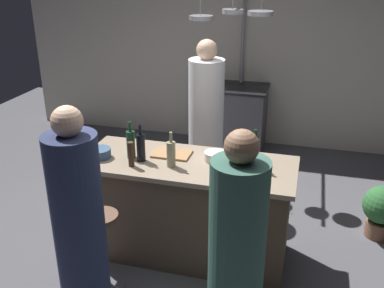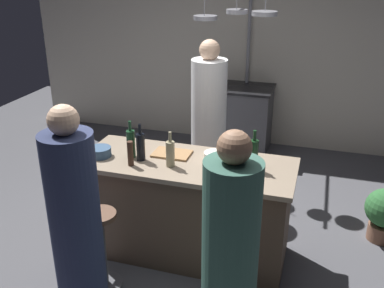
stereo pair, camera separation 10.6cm
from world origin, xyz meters
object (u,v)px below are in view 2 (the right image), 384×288
object	(u,v)px
chef	(208,128)
wine_glass_by_chef	(232,154)
potted_plant	(384,212)
pepper_mill	(130,153)
mixing_bowl_blue	(100,152)
wine_bottle_green	(131,143)
mixing_bowl_ceramic	(214,157)
wine_bottle_red	(254,154)
wine_bottle_dark	(141,146)
stove_range	(242,119)
wine_glass_near_left_guest	(237,159)
guest_right	(230,264)
cutting_board	(172,154)
guest_left	(76,229)
wine_glass_near_right_guest	(247,167)
wine_bottle_white	(170,153)
bar_stool_left	(102,246)
bar_stool_right	(239,273)

from	to	relation	value
chef	wine_glass_by_chef	xyz separation A→B (m)	(0.47, -1.02, 0.20)
potted_plant	pepper_mill	bearing A→B (deg)	-156.41
mixing_bowl_blue	potted_plant	bearing A→B (deg)	18.89
potted_plant	mixing_bowl_blue	xyz separation A→B (m)	(-2.43, -0.83, 0.64)
wine_bottle_green	mixing_bowl_ceramic	distance (m)	0.71
wine_bottle_red	wine_bottle_green	size ratio (longest dim) A/B	1.04
wine_bottle_dark	stove_range	bearing A→B (deg)	81.52
wine_glass_near_left_guest	mixing_bowl_blue	distance (m)	1.17
stove_range	pepper_mill	size ratio (longest dim) A/B	4.24
chef	pepper_mill	size ratio (longest dim) A/B	8.26
stove_range	wine_bottle_green	bearing A→B (deg)	-100.90
wine_bottle_red	wine_bottle_green	xyz separation A→B (m)	(-1.03, -0.06, -0.01)
stove_range	wine_glass_by_chef	size ratio (longest dim) A/B	6.10
guest_right	cutting_board	xyz separation A→B (m)	(-0.76, 1.11, 0.16)
guest_left	cutting_board	xyz separation A→B (m)	(0.31, 1.07, 0.14)
pepper_mill	mixing_bowl_blue	distance (m)	0.34
cutting_board	wine_bottle_dark	world-z (taller)	wine_bottle_dark
wine_bottle_red	wine_glass_near_right_guest	world-z (taller)	wine_bottle_red
guest_left	wine_bottle_red	size ratio (longest dim) A/B	4.94
mixing_bowl_blue	cutting_board	bearing A→B (deg)	20.20
wine_bottle_red	mixing_bowl_ceramic	bearing A→B (deg)	169.60
guest_right	pepper_mill	bearing A→B (deg)	141.09
cutting_board	pepper_mill	xyz separation A→B (m)	(-0.25, -0.30, 0.10)
chef	guest_left	distance (m)	2.05
chef	wine_bottle_white	size ratio (longest dim) A/B	5.82
bar_stool_left	pepper_mill	size ratio (longest dim) A/B	3.24
chef	wine_bottle_green	bearing A→B (deg)	-109.48
wine_bottle_white	wine_bottle_green	distance (m)	0.39
mixing_bowl_ceramic	mixing_bowl_blue	size ratio (longest dim) A/B	0.93
bar_stool_right	pepper_mill	distance (m)	1.26
wine_bottle_red	mixing_bowl_ceramic	distance (m)	0.35
wine_glass_near_left_guest	bar_stool_left	bearing A→B (deg)	-148.70
bar_stool_right	guest_right	xyz separation A→B (m)	(0.01, -0.39, 0.38)
bar_stool_left	mixing_bowl_blue	size ratio (longest dim) A/B	3.59
chef	bar_stool_left	size ratio (longest dim) A/B	2.55
wine_glass_near_right_guest	mixing_bowl_ceramic	size ratio (longest dim) A/B	0.83
cutting_board	mixing_bowl_blue	distance (m)	0.61
mixing_bowl_ceramic	stove_range	bearing A→B (deg)	95.20
chef	wine_bottle_red	world-z (taller)	chef
pepper_mill	wine_bottle_green	world-z (taller)	wine_bottle_green
potted_plant	wine_glass_by_chef	world-z (taller)	wine_glass_by_chef
bar_stool_left	potted_plant	world-z (taller)	bar_stool_left
stove_range	guest_right	size ratio (longest dim) A/B	0.55
cutting_board	wine_bottle_red	size ratio (longest dim) A/B	0.96
bar_stool_right	guest_left	xyz separation A→B (m)	(-1.07, -0.34, 0.39)
potted_plant	cutting_board	bearing A→B (deg)	-161.52
mixing_bowl_blue	wine_bottle_dark	bearing A→B (deg)	5.50
bar_stool_right	wine_bottle_red	bearing A→B (deg)	93.46
potted_plant	cutting_board	size ratio (longest dim) A/B	1.62
wine_glass_near_right_guest	wine_glass_by_chef	world-z (taller)	same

